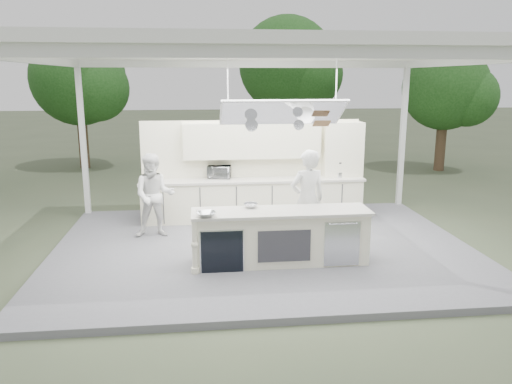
{
  "coord_description": "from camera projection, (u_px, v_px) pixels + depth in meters",
  "views": [
    {
      "loc": [
        -1.16,
        -9.14,
        3.31
      ],
      "look_at": [
        -0.09,
        0.4,
        1.11
      ],
      "focal_mm": 35.0,
      "sensor_mm": 36.0,
      "label": 1
    }
  ],
  "objects": [
    {
      "name": "bowl_large",
      "position": [
        206.0,
        214.0,
        8.24
      ],
      "size": [
        0.38,
        0.38,
        0.08
      ],
      "primitive_type": "imported",
      "rotation": [
        0.0,
        0.0,
        0.22
      ],
      "color": "silver",
      "rests_on": "demo_island"
    },
    {
      "name": "demo_island",
      "position": [
        280.0,
        237.0,
        8.72
      ],
      "size": [
        3.1,
        0.79,
        0.95
      ],
      "color": "#F1EDCC",
      "rests_on": "stage_deck"
    },
    {
      "name": "back_wall_unit",
      "position": [
        271.0,
        155.0,
        11.46
      ],
      "size": [
        5.05,
        0.48,
        2.25
      ],
      "color": "#F1EDCC",
      "rests_on": "stage_deck"
    },
    {
      "name": "bowl_small",
      "position": [
        251.0,
        205.0,
        8.81
      ],
      "size": [
        0.29,
        0.29,
        0.08
      ],
      "primitive_type": "imported",
      "rotation": [
        0.0,
        0.0,
        0.21
      ],
      "color": "silver",
      "rests_on": "demo_island"
    },
    {
      "name": "toaster_oven",
      "position": [
        219.0,
        172.0,
        11.38
      ],
      "size": [
        0.58,
        0.44,
        0.29
      ],
      "primitive_type": "imported",
      "rotation": [
        0.0,
        0.0,
        -0.18
      ],
      "color": "silver",
      "rests_on": "back_counter"
    },
    {
      "name": "head_chef",
      "position": [
        307.0,
        200.0,
        9.35
      ],
      "size": [
        0.78,
        0.6,
        1.9
      ],
      "primitive_type": "imported",
      "rotation": [
        0.0,
        0.0,
        3.37
      ],
      "color": "white",
      "rests_on": "stage_deck"
    },
    {
      "name": "stage_deck",
      "position": [
        263.0,
        249.0,
        9.7
      ],
      "size": [
        8.0,
        6.0,
        0.12
      ],
      "primitive_type": "cube",
      "color": "slate",
      "rests_on": "ground"
    },
    {
      "name": "back_counter",
      "position": [
        253.0,
        199.0,
        11.42
      ],
      "size": [
        5.08,
        0.72,
        0.95
      ],
      "color": "#F1EDCC",
      "rests_on": "stage_deck"
    },
    {
      "name": "sous_chef",
      "position": [
        154.0,
        196.0,
        10.1
      ],
      "size": [
        0.84,
        0.66,
        1.72
      ],
      "primitive_type": "imported",
      "rotation": [
        0.0,
        0.0,
        0.01
      ],
      "color": "white",
      "rests_on": "stage_deck"
    },
    {
      "name": "tree_cluster",
      "position": [
        226.0,
        78.0,
        18.43
      ],
      "size": [
        19.55,
        9.4,
        5.85
      ],
      "color": "#503728",
      "rests_on": "ground"
    },
    {
      "name": "tent",
      "position": [
        264.0,
        55.0,
        8.88
      ],
      "size": [
        8.2,
        6.2,
        3.86
      ],
      "color": "white",
      "rests_on": "ground"
    },
    {
      "name": "ground",
      "position": [
        263.0,
        252.0,
        9.72
      ],
      "size": [
        90.0,
        90.0,
        0.0
      ],
      "primitive_type": "plane",
      "color": "#485137",
      "rests_on": "ground"
    }
  ]
}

